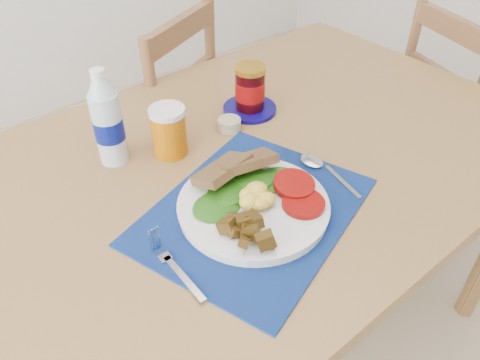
{
  "coord_description": "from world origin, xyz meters",
  "views": [
    {
      "loc": [
        -0.57,
        -0.44,
        1.37
      ],
      "look_at": [
        -0.13,
        0.09,
        0.8
      ],
      "focal_mm": 35.0,
      "sensor_mm": 36.0,
      "label": 1
    }
  ],
  "objects_px": {
    "water_bottle": "(108,123)",
    "jam_on_saucer": "(250,92)",
    "chair_end": "(454,103)",
    "breakfast_plate": "(252,205)",
    "chair_far": "(161,110)",
    "juice_glass": "(169,132)"
  },
  "relations": [
    {
      "from": "water_bottle",
      "to": "jam_on_saucer",
      "type": "bearing_deg",
      "value": -4.9
    },
    {
      "from": "chair_end",
      "to": "water_bottle",
      "type": "distance_m",
      "value": 1.25
    },
    {
      "from": "breakfast_plate",
      "to": "water_bottle",
      "type": "xyz_separation_m",
      "value": [
        -0.12,
        0.33,
        0.07
      ]
    },
    {
      "from": "breakfast_plate",
      "to": "jam_on_saucer",
      "type": "distance_m",
      "value": 0.39
    },
    {
      "from": "water_bottle",
      "to": "jam_on_saucer",
      "type": "distance_m",
      "value": 0.37
    },
    {
      "from": "chair_end",
      "to": "breakfast_plate",
      "type": "height_order",
      "value": "chair_end"
    },
    {
      "from": "chair_end",
      "to": "water_bottle",
      "type": "relative_size",
      "value": 4.8
    },
    {
      "from": "chair_far",
      "to": "breakfast_plate",
      "type": "relative_size",
      "value": 3.74
    },
    {
      "from": "water_bottle",
      "to": "chair_far",
      "type": "bearing_deg",
      "value": 49.59
    },
    {
      "from": "chair_end",
      "to": "jam_on_saucer",
      "type": "relative_size",
      "value": 7.65
    },
    {
      "from": "jam_on_saucer",
      "to": "breakfast_plate",
      "type": "bearing_deg",
      "value": -129.67
    },
    {
      "from": "chair_end",
      "to": "breakfast_plate",
      "type": "distance_m",
      "value": 1.11
    },
    {
      "from": "breakfast_plate",
      "to": "water_bottle",
      "type": "relative_size",
      "value": 1.33
    },
    {
      "from": "chair_end",
      "to": "jam_on_saucer",
      "type": "bearing_deg",
      "value": 97.16
    },
    {
      "from": "chair_far",
      "to": "breakfast_plate",
      "type": "height_order",
      "value": "chair_far"
    },
    {
      "from": "water_bottle",
      "to": "juice_glass",
      "type": "relative_size",
      "value": 2.03
    },
    {
      "from": "breakfast_plate",
      "to": "jam_on_saucer",
      "type": "relative_size",
      "value": 2.12
    },
    {
      "from": "chair_far",
      "to": "jam_on_saucer",
      "type": "relative_size",
      "value": 7.91
    },
    {
      "from": "chair_end",
      "to": "jam_on_saucer",
      "type": "distance_m",
      "value": 0.88
    },
    {
      "from": "chair_far",
      "to": "juice_glass",
      "type": "relative_size",
      "value": 10.06
    },
    {
      "from": "chair_far",
      "to": "juice_glass",
      "type": "distance_m",
      "value": 0.59
    },
    {
      "from": "juice_glass",
      "to": "jam_on_saucer",
      "type": "height_order",
      "value": "jam_on_saucer"
    }
  ]
}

